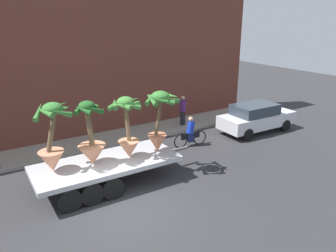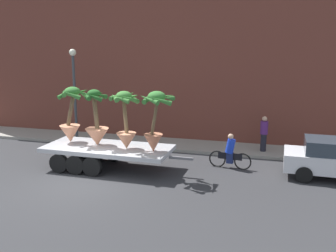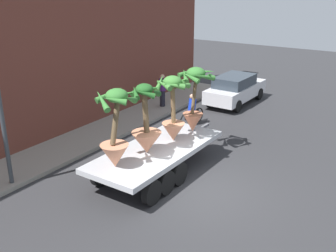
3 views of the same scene
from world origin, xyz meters
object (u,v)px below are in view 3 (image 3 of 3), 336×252
(potted_palm_extra, at_px, (146,129))
(pedestrian_near_gate, at_px, (162,90))
(potted_palm_rear, at_px, (195,98))
(cyclist, at_px, (192,111))
(potted_palm_middle, at_px, (173,109))
(parked_car, at_px, (235,89))
(potted_palm_front, at_px, (115,133))
(flatbed_trailer, at_px, (152,157))

(potted_palm_extra, distance_m, pedestrian_near_gate, 7.94)
(potted_palm_rear, bearing_deg, cyclist, 31.46)
(potted_palm_middle, distance_m, parked_car, 8.68)
(potted_palm_middle, bearing_deg, potted_palm_front, 172.59)
(potted_palm_extra, bearing_deg, potted_palm_rear, -5.68)
(potted_palm_extra, relative_size, pedestrian_near_gate, 1.40)
(potted_palm_rear, distance_m, potted_palm_middle, 1.33)
(cyclist, distance_m, parked_car, 4.35)
(potted_palm_middle, height_order, cyclist, potted_palm_middle)
(potted_palm_middle, relative_size, potted_palm_extra, 1.00)
(cyclist, relative_size, pedestrian_near_gate, 1.07)
(potted_palm_front, height_order, potted_palm_extra, potted_palm_front)
(potted_palm_rear, bearing_deg, pedestrian_near_gate, 46.04)
(pedestrian_near_gate, bearing_deg, parked_car, -42.33)
(potted_palm_middle, bearing_deg, potted_palm_extra, 173.86)
(pedestrian_near_gate, bearing_deg, potted_palm_front, -154.92)
(potted_palm_extra, xyz_separation_m, parked_car, (9.85, 1.24, -1.00))
(potted_palm_extra, bearing_deg, potted_palm_middle, -6.14)
(potted_palm_extra, bearing_deg, potted_palm_front, 171.26)
(potted_palm_middle, xyz_separation_m, parked_car, (8.46, 1.39, -1.35))
(potted_palm_middle, height_order, potted_palm_extra, same)
(flatbed_trailer, relative_size, potted_palm_extra, 2.68)
(flatbed_trailer, distance_m, potted_palm_front, 2.05)
(potted_palm_middle, height_order, potted_palm_front, potted_palm_front)
(potted_palm_rear, bearing_deg, potted_palm_front, 173.32)
(potted_palm_front, height_order, parked_car, potted_palm_front)
(potted_palm_rear, relative_size, pedestrian_near_gate, 1.44)
(potted_palm_middle, relative_size, parked_car, 0.54)
(parked_car, distance_m, pedestrian_near_gate, 4.11)
(potted_palm_front, distance_m, pedestrian_near_gate, 9.02)
(flatbed_trailer, bearing_deg, potted_palm_extra, 170.08)
(potted_palm_front, distance_m, parked_car, 11.27)
(potted_palm_extra, bearing_deg, parked_car, 7.15)
(potted_palm_middle, distance_m, potted_palm_extra, 1.44)
(cyclist, bearing_deg, parked_car, -2.83)
(potted_palm_rear, xyz_separation_m, potted_palm_front, (-4.00, 0.47, -0.23))
(parked_car, bearing_deg, pedestrian_near_gate, 137.67)
(potted_palm_extra, height_order, parked_car, potted_palm_extra)
(potted_palm_middle, relative_size, cyclist, 1.31)
(potted_palm_front, bearing_deg, potted_palm_extra, -8.74)
(flatbed_trailer, height_order, potted_palm_middle, potted_palm_middle)
(potted_palm_rear, bearing_deg, potted_palm_middle, 174.80)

